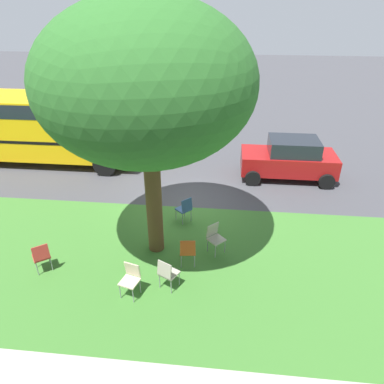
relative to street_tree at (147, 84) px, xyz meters
name	(u,v)px	position (x,y,z in m)	size (l,w,h in m)	color
ground	(188,204)	(-0.63, -2.55, -4.68)	(80.00, 80.00, 0.00)	#424247
grass_verge	(175,264)	(-0.63, 0.65, -4.68)	(48.00, 6.00, 0.01)	#3D752D
street_tree	(147,84)	(0.00, 0.00, 0.00)	(5.09, 5.09, 6.58)	brown
chair_0	(167,272)	(-0.59, 1.57, -4.16)	(0.56, 0.56, 0.88)	#ADA393
chair_1	(185,208)	(-0.66, -1.47, -4.16)	(0.59, 0.59, 0.88)	#335184
chair_2	(131,277)	(0.25, 1.84, -4.16)	(0.51, 0.52, 0.88)	beige
chair_3	(188,250)	(-1.00, 0.66, -4.16)	(0.46, 0.47, 0.88)	#C64C1E
chair_4	(41,255)	(2.79, 1.27, -4.16)	(0.58, 0.58, 0.88)	#B7332D
chair_5	(215,236)	(-1.69, -0.04, -4.16)	(0.59, 0.59, 0.88)	#ADA393
parked_car	(289,158)	(-4.42, -5.14, -3.84)	(3.70, 1.92, 1.65)	maroon
school_bus	(21,122)	(7.02, -5.83, -2.92)	(10.40, 2.80, 2.88)	yellow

